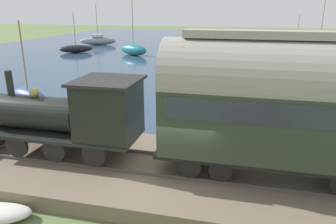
{
  "coord_description": "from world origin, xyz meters",
  "views": [
    {
      "loc": [
        -9.97,
        -2.03,
        6.06
      ],
      "look_at": [
        4.25,
        1.44,
        1.36
      ],
      "focal_mm": 35.0,
      "sensor_mm": 36.0,
      "label": 1
    }
  ],
  "objects": [
    {
      "name": "sailboat_yellow",
      "position": [
        43.89,
        -9.03,
        0.49
      ],
      "size": [
        3.69,
        4.68,
        5.07
      ],
      "rotation": [
        0.0,
        0.0,
        0.55
      ],
      "color": "gold",
      "rests_on": "harbor_water"
    },
    {
      "name": "sailboat_gray",
      "position": [
        41.35,
        22.56,
        0.72
      ],
      "size": [
        3.15,
        6.13,
        6.6
      ],
      "rotation": [
        0.0,
        0.0,
        0.29
      ],
      "color": "gray",
      "rests_on": "harbor_water"
    },
    {
      "name": "sailboat_blue",
      "position": [
        7.37,
        11.3,
        0.63
      ],
      "size": [
        2.34,
        3.47,
        5.32
      ],
      "rotation": [
        0.0,
        0.0,
        -0.38
      ],
      "color": "#335199",
      "rests_on": "harbor_water"
    },
    {
      "name": "steam_locomotive",
      "position": [
        0.44,
        4.08,
        2.3
      ],
      "size": [
        2.26,
        6.3,
        3.12
      ],
      "color": "black",
      "rests_on": "rail_embankment"
    },
    {
      "name": "sailboat_teal",
      "position": [
        31.25,
        12.73,
        0.75
      ],
      "size": [
        3.91,
        4.99,
        6.9
      ],
      "rotation": [
        0.0,
        0.0,
        -0.53
      ],
      "color": "#1E707A",
      "rests_on": "harbor_water"
    },
    {
      "name": "ground_plane",
      "position": [
        0.0,
        0.0,
        0.0
      ],
      "size": [
        200.0,
        200.0,
        0.0
      ],
      "primitive_type": "plane",
      "color": "#607542"
    },
    {
      "name": "rowboat_mid_harbor",
      "position": [
        5.29,
        6.8,
        0.26
      ],
      "size": [
        2.44,
        2.74,
        0.5
      ],
      "rotation": [
        0.0,
        0.0,
        0.67
      ],
      "color": "beige",
      "rests_on": "harbor_water"
    },
    {
      "name": "rail_embankment",
      "position": [
        0.44,
        0.0,
        0.28
      ],
      "size": [
        5.79,
        56.0,
        0.67
      ],
      "color": "#756651",
      "rests_on": "ground"
    },
    {
      "name": "harbor_water",
      "position": [
        43.63,
        0.0,
        0.0
      ],
      "size": [
        80.0,
        80.0,
        0.01
      ],
      "color": "#2D4760",
      "rests_on": "ground"
    },
    {
      "name": "sailboat_brown",
      "position": [
        28.75,
        -9.4,
        0.65
      ],
      "size": [
        4.26,
        5.79,
        8.63
      ],
      "rotation": [
        0.0,
        0.0,
        -0.57
      ],
      "color": "brown",
      "rests_on": "harbor_water"
    },
    {
      "name": "rowboat_far_out",
      "position": [
        7.55,
        -4.28,
        0.25
      ],
      "size": [
        1.18,
        2.07,
        0.49
      ],
      "rotation": [
        0.0,
        0.0,
        0.25
      ],
      "color": "beige",
      "rests_on": "harbor_water"
    },
    {
      "name": "passenger_coach",
      "position": [
        0.44,
        -3.24,
        3.27
      ],
      "size": [
        2.4,
        8.04,
        4.73
      ],
      "color": "black",
      "rests_on": "rail_embankment"
    },
    {
      "name": "sailboat_black",
      "position": [
        31.74,
        21.36,
        0.54
      ],
      "size": [
        3.82,
        4.74,
        5.37
      ],
      "rotation": [
        0.0,
        0.0,
        0.55
      ],
      "color": "black",
      "rests_on": "harbor_water"
    }
  ]
}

